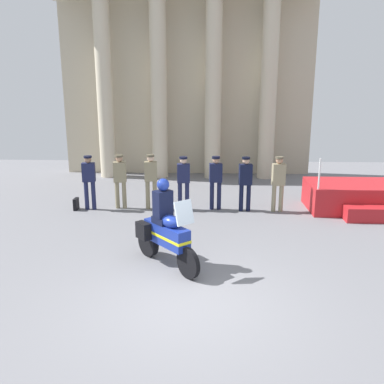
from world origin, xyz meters
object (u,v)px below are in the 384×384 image
officer_in_row_4 (216,178)px  motorcycle_with_rider (165,230)px  briefcase_on_ground (76,204)px  officer_in_row_3 (183,179)px  officer_in_row_2 (151,177)px  officer_in_row_0 (89,178)px  officer_in_row_6 (278,180)px  officer_in_row_1 (120,177)px  officer_in_row_5 (245,180)px  reviewing_stand (367,198)px

officer_in_row_4 → motorcycle_with_rider: (-1.13, -4.18, -0.18)m
officer_in_row_4 → briefcase_on_ground: size_ratio=4.58×
officer_in_row_3 → officer_in_row_2: bearing=-7.2°
officer_in_row_0 → officer_in_row_4: (3.85, 0.17, -0.01)m
officer_in_row_3 → briefcase_on_ground: bearing=-3.1°
officer_in_row_0 → officer_in_row_4: officer_in_row_0 is taller
officer_in_row_2 → officer_in_row_4: bearing=175.1°
officer_in_row_0 → officer_in_row_6: size_ratio=0.99×
officer_in_row_3 → officer_in_row_4: bearing=177.4°
officer_in_row_1 → briefcase_on_ground: 1.59m
officer_in_row_0 → officer_in_row_2: officer_in_row_2 is taller
briefcase_on_ground → motorcycle_with_rider: bearing=-51.4°
briefcase_on_ground → officer_in_row_3: bearing=2.9°
officer_in_row_1 → officer_in_row_5: bearing=171.9°
officer_in_row_1 → officer_in_row_5: 3.82m
officer_in_row_0 → motorcycle_with_rider: 4.85m
officer_in_row_0 → officer_in_row_5: 4.74m
officer_in_row_3 → officer_in_row_5: 1.87m
reviewing_stand → officer_in_row_5: size_ratio=2.12×
officer_in_row_0 → motorcycle_with_rider: (2.72, -4.01, -0.19)m
reviewing_stand → officer_in_row_1: size_ratio=2.10×
officer_in_row_2 → briefcase_on_ground: officer_in_row_2 is taller
officer_in_row_5 → officer_in_row_6: bearing=173.5°
reviewing_stand → officer_in_row_4: size_ratio=2.13×
officer_in_row_6 → officer_in_row_3: bearing=-8.0°
officer_in_row_0 → officer_in_row_4: bearing=176.6°
reviewing_stand → officer_in_row_3: reviewing_stand is taller
officer_in_row_0 → officer_in_row_3: (2.87, 0.11, -0.02)m
officer_in_row_4 → officer_in_row_5: officer_in_row_5 is taller
officer_in_row_2 → officer_in_row_5: size_ratio=1.02×
motorcycle_with_rider → briefcase_on_ground: bearing=177.5°
officer_in_row_3 → officer_in_row_5: (1.87, -0.09, 0.01)m
reviewing_stand → officer_in_row_6: size_ratio=2.09×
officer_in_row_6 → reviewing_stand: bearing=178.8°
officer_in_row_1 → officer_in_row_6: 4.81m
officer_in_row_3 → officer_in_row_4: officer_in_row_4 is taller
officer_in_row_2 → officer_in_row_5: officer_in_row_2 is taller
officer_in_row_2 → motorcycle_with_rider: bearing=95.5°
officer_in_row_2 → officer_in_row_3: officer_in_row_2 is taller
officer_in_row_4 → officer_in_row_6: bearing=169.2°
officer_in_row_1 → officer_in_row_4: size_ratio=1.02×
officer_in_row_4 → officer_in_row_1: bearing=-5.9°
officer_in_row_1 → officer_in_row_3: 1.95m
officer_in_row_1 → officer_in_row_3: officer_in_row_1 is taller
officer_in_row_3 → officer_in_row_1: bearing=-7.5°
reviewing_stand → motorcycle_with_rider: 7.16m
officer_in_row_3 → officer_in_row_5: size_ratio=0.99×
reviewing_stand → officer_in_row_1: bearing=-179.4°
reviewing_stand → briefcase_on_ground: bearing=-178.1°
officer_in_row_4 → briefcase_on_ground: 4.36m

